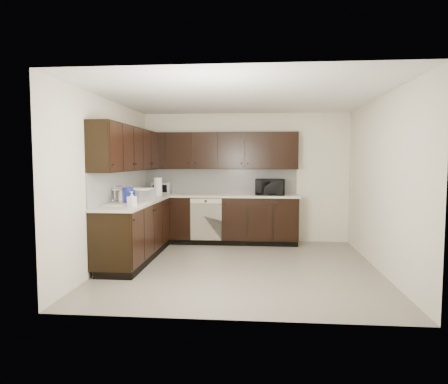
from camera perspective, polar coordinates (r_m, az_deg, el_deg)
The scene contains 20 objects.
floor at distance 6.06m, azimuth 2.32°, elevation -10.64°, with size 4.00×4.00×0.00m, color gray.
ceiling at distance 5.92m, azimuth 2.40°, elevation 13.42°, with size 4.00×4.00×0.00m, color white.
wall_back at distance 7.85m, azimuth 3.03°, elevation 2.08°, with size 4.00×0.02×2.50m, color beige.
wall_left at distance 6.28m, azimuth -16.21°, elevation 1.29°, with size 0.02×4.00×2.50m, color beige.
wall_right at distance 6.10m, azimuth 21.48°, elevation 1.07°, with size 0.02×4.00×2.50m, color beige.
wall_front at distance 3.87m, azimuth 1.00°, elevation -0.45°, with size 4.00×0.02×2.50m, color beige.
lower_cabinets at distance 7.16m, azimuth -5.34°, elevation -4.90°, with size 3.00×2.80×0.90m.
countertop at distance 7.10m, azimuth -5.40°, elevation -0.87°, with size 3.03×2.83×0.04m.
backsplash at distance 7.32m, azimuth -6.73°, elevation 1.33°, with size 3.00×2.80×0.48m.
upper_cabinets at distance 7.18m, azimuth -6.05°, elevation 5.98°, with size 3.00×2.80×0.70m.
dishwasher at distance 7.39m, azimuth -2.59°, elevation -3.56°, with size 0.58×0.04×0.78m.
sink at distance 6.19m, azimuth -13.42°, elevation -2.13°, with size 0.54×0.82×0.42m.
microwave at distance 7.50m, azimuth 6.58°, elevation 0.71°, with size 0.54×0.37×0.30m, color black.
soap_bottle_a at distance 5.68m, azimuth -13.02°, elevation -1.00°, with size 0.10×0.10×0.22m, color gray.
soap_bottle_b at distance 6.14m, azimuth -14.41°, elevation -0.47°, with size 0.10×0.10×0.25m, color gray.
toaster_oven at distance 7.84m, azimuth -8.92°, elevation 0.56°, with size 0.35×0.26×0.22m, color #AEAEB0.
storage_bin at distance 6.34m, azimuth -12.78°, elevation -0.50°, with size 0.52×0.38×0.20m, color silver.
blue_pitcher at distance 6.10m, azimuth -13.57°, elevation -0.52°, with size 0.16×0.16×0.24m, color #0F1A91.
teal_tumbler at distance 7.44m, azimuth -9.20°, elevation 0.25°, with size 0.09×0.09×0.19m, color #0C8775.
paper_towel_roll at distance 7.44m, azimuth -9.41°, elevation 0.76°, with size 0.15×0.15×0.33m, color silver.
Camera 1 is at (0.27, -5.84, 1.59)m, focal length 32.00 mm.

